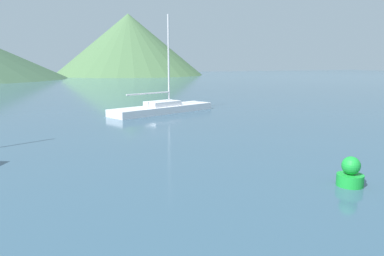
# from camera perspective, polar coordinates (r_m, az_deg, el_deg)

# --- Properties ---
(sailboat_middle) EXTENTS (7.84, 4.42, 6.47)m
(sailboat_middle) POSITION_cam_1_polar(r_m,az_deg,el_deg) (25.31, -4.50, 3.08)
(sailboat_middle) COLOR silver
(sailboat_middle) RESTS_ON ground_plane
(buoy_marker) EXTENTS (0.72, 0.72, 0.83)m
(buoy_marker) POSITION_cam_1_polar(r_m,az_deg,el_deg) (11.28, 22.99, -6.44)
(buoy_marker) COLOR green
(buoy_marker) RESTS_ON ground_plane
(hill_central) EXTENTS (37.06, 37.06, 15.15)m
(hill_central) POSITION_cam_1_polar(r_m,az_deg,el_deg) (97.71, -9.61, 12.42)
(hill_central) COLOR #476B42
(hill_central) RESTS_ON ground_plane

